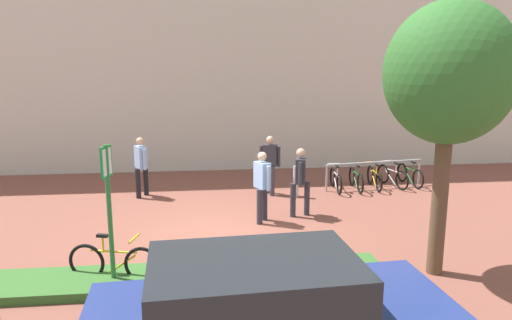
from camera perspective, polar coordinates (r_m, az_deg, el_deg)
name	(u,v)px	position (r m, az deg, el deg)	size (l,w,h in m)	color
ground_plane	(223,236)	(10.56, -3.97, -9.18)	(60.00, 60.00, 0.00)	brown
building_facade	(212,28)	(17.24, -5.35, 15.65)	(28.00, 1.20, 10.00)	beige
planter_strip	(187,278)	(8.51, -8.39, -13.96)	(7.00, 1.10, 0.16)	#336028
tree_sidewalk	(450,75)	(8.64, 22.41, 9.48)	(2.19, 2.19, 4.79)	brown
parking_sign_post	(108,196)	(8.12, -17.46, -4.15)	(0.12, 0.36, 2.45)	#2D7238
bike_at_sign	(114,262)	(8.70, -16.79, -11.81)	(1.64, 0.54, 0.86)	black
bike_rack_cluster	(374,177)	(14.89, 14.13, -2.00)	(3.18, 1.90, 0.83)	#99999E
bollard_steel	(296,182)	(13.47, 4.84, -2.63)	(0.16, 0.16, 0.90)	#ADADB2
person_shirt_white	(141,163)	(13.74, -13.76, -0.37)	(0.41, 0.54, 1.72)	black
person_casual_tan	(262,182)	(11.16, 0.75, -2.72)	(0.39, 0.56, 1.72)	#2D2D38
person_suited_dark	(270,161)	(13.60, 1.70, -0.16)	(0.59, 0.45, 1.72)	#383342
person_suited_navy	(300,178)	(11.67, 5.40, -2.15)	(0.51, 0.60, 1.72)	#2D2D38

